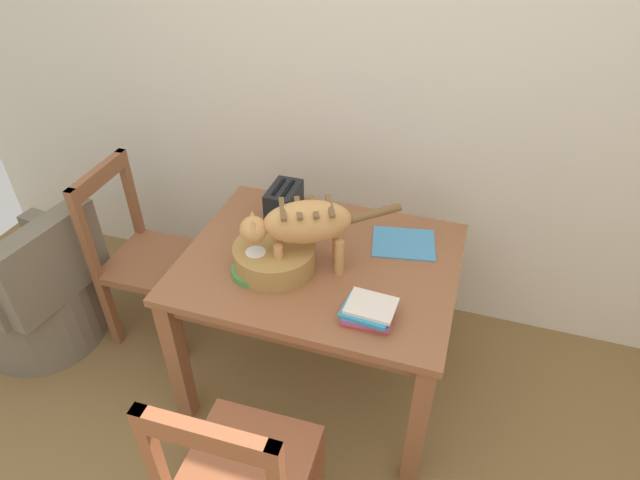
# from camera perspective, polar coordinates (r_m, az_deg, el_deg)

# --- Properties ---
(wall_rear) EXTENTS (4.95, 0.11, 2.50)m
(wall_rear) POSITION_cam_1_polar(r_m,az_deg,el_deg) (2.55, 6.63, 16.63)
(wall_rear) COLOR silver
(wall_rear) RESTS_ON ground_plane
(dining_table) EXTENTS (1.13, 0.88, 0.74)m
(dining_table) POSITION_cam_1_polar(r_m,az_deg,el_deg) (2.26, -0.00, -3.93)
(dining_table) COLOR #925737
(dining_table) RESTS_ON ground_plane
(cat) EXTENTS (0.58, 0.31, 0.32)m
(cat) POSITION_cam_1_polar(r_m,az_deg,el_deg) (2.02, -1.85, 1.67)
(cat) COLOR tan
(cat) RESTS_ON dining_table
(saucer_bowl) EXTENTS (0.21, 0.21, 0.03)m
(saucer_bowl) POSITION_cam_1_polar(r_m,az_deg,el_deg) (2.14, -6.78, -3.19)
(saucer_bowl) COLOR #469246
(saucer_bowl) RESTS_ON dining_table
(coffee_mug) EXTENTS (0.12, 0.08, 0.08)m
(coffee_mug) POSITION_cam_1_polar(r_m,az_deg,el_deg) (2.11, -6.79, -2.10)
(coffee_mug) COLOR silver
(coffee_mug) RESTS_ON saucer_bowl
(magazine) EXTENTS (0.30, 0.26, 0.01)m
(magazine) POSITION_cam_1_polar(r_m,az_deg,el_deg) (2.31, 8.98, -0.33)
(magazine) COLOR #4493CB
(magazine) RESTS_ON dining_table
(book_stack) EXTENTS (0.20, 0.16, 0.06)m
(book_stack) POSITION_cam_1_polar(r_m,az_deg,el_deg) (1.94, 5.27, -7.68)
(book_stack) COLOR #DD4035
(book_stack) RESTS_ON dining_table
(wicker_basket) EXTENTS (0.33, 0.33, 0.10)m
(wicker_basket) POSITION_cam_1_polar(r_m,az_deg,el_deg) (2.14, -4.91, -1.77)
(wicker_basket) COLOR #A77E40
(wicker_basket) RESTS_ON dining_table
(toaster) EXTENTS (0.12, 0.20, 0.18)m
(toaster) POSITION_cam_1_polar(r_m,az_deg,el_deg) (2.39, -3.88, 3.87)
(toaster) COLOR black
(toaster) RESTS_ON dining_table
(wooden_chair_near) EXTENTS (0.43, 0.43, 0.94)m
(wooden_chair_near) POSITION_cam_1_polar(r_m,az_deg,el_deg) (1.93, -8.33, -23.68)
(wooden_chair_near) COLOR #975131
(wooden_chair_near) RESTS_ON ground_plane
(wooden_chair_far) EXTENTS (0.43, 0.43, 0.94)m
(wooden_chair_far) POSITION_cam_1_polar(r_m,az_deg,el_deg) (2.80, -18.24, -1.75)
(wooden_chair_far) COLOR brown
(wooden_chair_far) RESTS_ON ground_plane
(wicker_armchair) EXTENTS (0.63, 0.64, 0.78)m
(wicker_armchair) POSITION_cam_1_polar(r_m,az_deg,el_deg) (3.06, -27.97, -5.55)
(wicker_armchair) COLOR #726756
(wicker_armchair) RESTS_ON ground_plane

